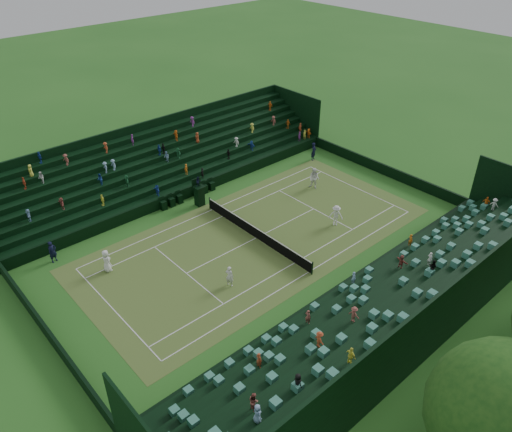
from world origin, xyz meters
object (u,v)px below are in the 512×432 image
object	(u,v)px
player_near_west	(107,261)
tennis_net	(256,232)
player_far_east	(336,216)
player_near_east	(230,276)
umpire_chair	(199,193)
player_far_west	(314,178)

from	to	relation	value
player_near_west	tennis_net	bearing A→B (deg)	-116.81
tennis_net	player_far_east	xyz separation A→B (m)	(2.76, 5.91, 0.35)
tennis_net	player_near_east	distance (m)	5.76
umpire_chair	player_near_east	size ratio (longest dim) A/B	1.69
umpire_chair	player_near_west	bearing A→B (deg)	-73.34
umpire_chair	player_far_west	size ratio (longest dim) A/B	1.36
player_far_west	player_near_east	bearing A→B (deg)	-87.93
player_near_west	player_far_west	bearing A→B (deg)	-100.41
tennis_net	player_near_west	xyz separation A→B (m)	(-3.84, -10.27, 0.32)
umpire_chair	player_near_west	size ratio (longest dim) A/B	1.57
player_near_west	player_far_east	xyz separation A→B (m)	(6.60, 16.18, 0.03)
tennis_net	player_far_east	world-z (taller)	player_far_east
player_far_east	tennis_net	bearing A→B (deg)	-151.47
umpire_chair	tennis_net	bearing A→B (deg)	2.33
tennis_net	player_far_west	world-z (taller)	player_far_west
tennis_net	umpire_chair	bearing A→B (deg)	-177.67
player_far_west	player_far_east	xyz separation A→B (m)	(5.21, -3.11, -0.10)
tennis_net	player_far_west	bearing A→B (deg)	105.21
player_near_east	player_far_east	size ratio (longest dim) A/B	0.90
player_far_west	player_near_west	bearing A→B (deg)	-113.22
player_near_west	player_near_east	world-z (taller)	player_near_west
umpire_chair	player_far_west	bearing A→B (deg)	64.78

